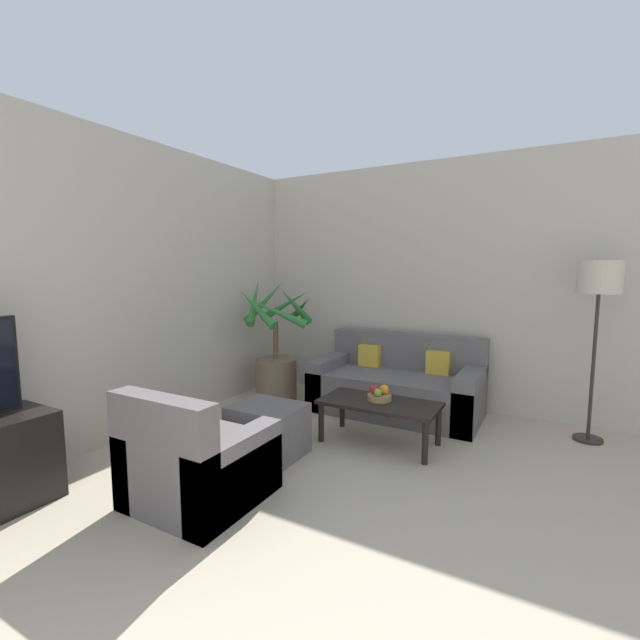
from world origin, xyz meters
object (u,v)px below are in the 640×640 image
fruit_bowl (379,397)px  orange_fruit (384,389)px  potted_palm (276,357)px  floor_lamp (599,287)px  sofa_loveseat (397,387)px  armchair (197,463)px  apple_red (374,389)px  apple_green (378,392)px  coffee_table (379,407)px  ottoman (268,430)px

fruit_bowl → orange_fruit: bearing=54.7°
potted_palm → orange_fruit: size_ratio=16.86×
floor_lamp → fruit_bowl: floor_lamp is taller
sofa_loveseat → fruit_bowl: sofa_loveseat is taller
floor_lamp → fruit_bowl: (-1.63, -0.93, -0.97)m
sofa_loveseat → armchair: (-0.55, -2.35, -0.02)m
sofa_loveseat → armchair: sofa_loveseat is taller
apple_red → apple_green: size_ratio=1.11×
coffee_table → ottoman: size_ratio=1.79×
coffee_table → apple_red: bearing=146.6°
potted_palm → coffee_table: 1.66m
sofa_loveseat → coffee_table: sofa_loveseat is taller
apple_red → orange_fruit: bearing=21.2°
ottoman → apple_green: bearing=42.1°
potted_palm → orange_fruit: 1.64m
apple_red → floor_lamp: bearing=28.8°
sofa_loveseat → coffee_table: bearing=-80.5°
floor_lamp → ottoman: 3.07m
potted_palm → apple_green: (1.52, -0.64, -0.04)m
apple_red → armchair: (-0.63, -1.51, -0.21)m
coffee_table → orange_fruit: 0.16m
sofa_loveseat → apple_green: sofa_loveseat is taller
sofa_loveseat → floor_lamp: bearing=2.7°
coffee_table → orange_fruit: bearing=79.3°
apple_green → armchair: armchair is taller
apple_red → armchair: armchair is taller
sofa_loveseat → fruit_bowl: size_ratio=8.27×
armchair → potted_palm: bearing=111.6°
floor_lamp → fruit_bowl: bearing=-150.2°
apple_red → orange_fruit: (0.08, 0.03, 0.00)m
potted_palm → coffee_table: size_ratio=1.40×
coffee_table → apple_red: 0.16m
floor_lamp → ottoman: floor_lamp is taller
fruit_bowl → coffee_table: bearing=-67.8°
apple_red → coffee_table: bearing=-33.4°
armchair → fruit_bowl: bearing=65.5°
apple_green → coffee_table: bearing=64.1°
apple_green → armchair: 1.62m
floor_lamp → apple_red: bearing=-151.2°
ottoman → floor_lamp: bearing=34.9°
orange_fruit → apple_red: bearing=-158.8°
fruit_bowl → ottoman: bearing=-135.4°
sofa_loveseat → armchair: size_ratio=2.23×
floor_lamp → ottoman: size_ratio=2.81×
fruit_bowl → apple_green: (0.01, -0.05, 0.06)m
armchair → apple_green: bearing=64.6°
floor_lamp → armchair: 3.54m
armchair → coffee_table: bearing=64.6°
potted_palm → apple_red: (1.46, -0.58, -0.04)m
sofa_loveseat → apple_red: 0.87m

